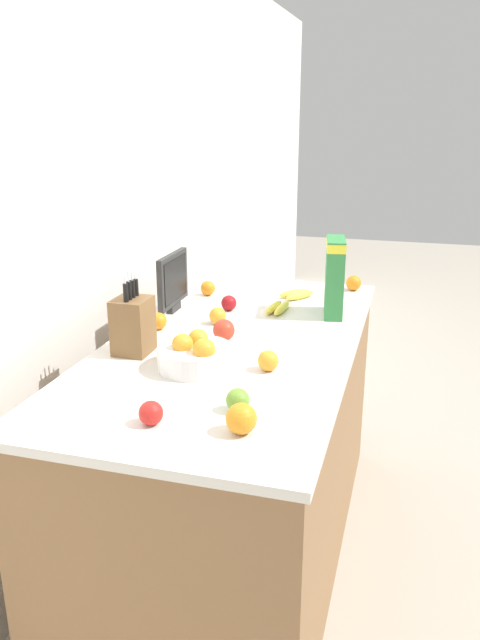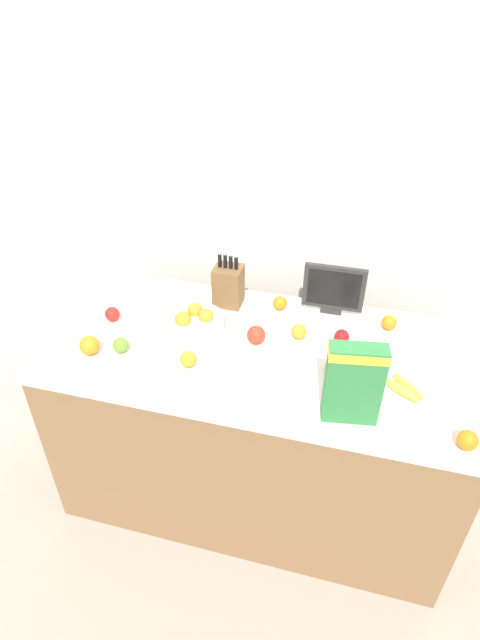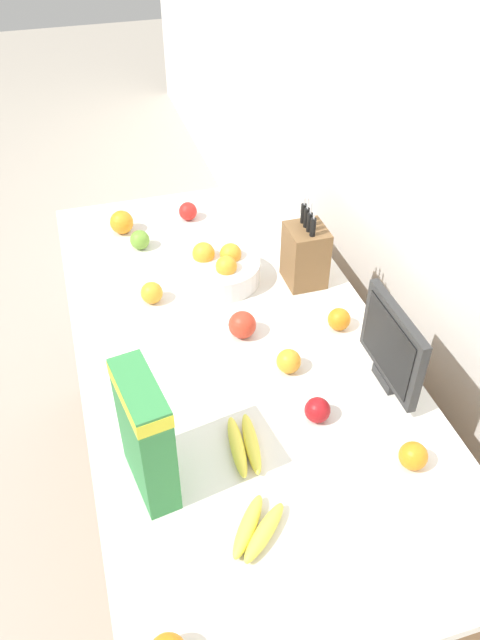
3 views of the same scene
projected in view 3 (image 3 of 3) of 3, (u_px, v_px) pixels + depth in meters
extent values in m
plane|color=#B2A899|center=(235.00, 520.00, 2.44)|extent=(14.00, 14.00, 0.00)
cube|color=silver|center=(461.00, 202.00, 1.74)|extent=(9.00, 0.06, 2.60)
cube|color=olive|center=(234.00, 447.00, 2.14)|extent=(1.81, 0.87, 0.91)
cube|color=silver|center=(233.00, 347.00, 1.84)|extent=(1.84, 0.90, 0.03)
cube|color=brown|center=(305.00, 255.00, 2.00)|extent=(0.13, 0.12, 0.20)
cylinder|color=black|center=(303.00, 213.00, 1.94)|extent=(0.02, 0.02, 0.06)
cube|color=silver|center=(304.00, 201.00, 1.91)|extent=(0.01, 0.00, 0.03)
cylinder|color=black|center=(307.00, 218.00, 1.92)|extent=(0.02, 0.02, 0.06)
cube|color=silver|center=(308.00, 203.00, 1.89)|extent=(0.01, 0.00, 0.04)
cylinder|color=black|center=(310.00, 222.00, 1.90)|extent=(0.02, 0.02, 0.06)
cube|color=silver|center=(311.00, 208.00, 1.87)|extent=(0.01, 0.00, 0.04)
cylinder|color=black|center=(313.00, 227.00, 1.89)|extent=(0.02, 0.02, 0.06)
cube|color=silver|center=(314.00, 216.00, 1.86)|extent=(0.01, 0.00, 0.02)
cube|color=#2D2D2D|center=(385.00, 378.00, 1.70)|extent=(0.10, 0.03, 0.03)
cube|color=#2D2D2D|center=(392.00, 344.00, 1.62)|extent=(0.29, 0.02, 0.22)
cube|color=black|center=(388.00, 345.00, 1.62)|extent=(0.24, 0.00, 0.18)
cube|color=#338442|center=(146.00, 436.00, 1.36)|extent=(0.21, 0.10, 0.33)
cube|color=yellow|center=(139.00, 393.00, 1.27)|extent=(0.21, 0.11, 0.04)
cylinder|color=silver|center=(221.00, 271.00, 2.04)|extent=(0.25, 0.25, 0.07)
sphere|color=orange|center=(226.00, 266.00, 1.98)|extent=(0.07, 0.07, 0.07)
sphere|color=orange|center=(231.00, 254.00, 2.03)|extent=(0.07, 0.07, 0.07)
sphere|color=orange|center=(205.00, 253.00, 2.03)|extent=(0.07, 0.07, 0.07)
ellipsoid|color=yellow|center=(248.00, 526.00, 1.35)|extent=(0.15, 0.13, 0.04)
ellipsoid|color=yellow|center=(264.00, 532.00, 1.34)|extent=(0.14, 0.15, 0.04)
ellipsoid|color=yellow|center=(237.00, 446.00, 1.52)|extent=(0.19, 0.05, 0.03)
ellipsoid|color=yellow|center=(251.00, 443.00, 1.53)|extent=(0.19, 0.06, 0.03)
sphere|color=#6B9E33|center=(140.00, 240.00, 2.19)|extent=(0.07, 0.07, 0.07)
sphere|color=red|center=(188.00, 211.00, 2.34)|extent=(0.07, 0.07, 0.07)
sphere|color=red|center=(242.00, 325.00, 1.83)|extent=(0.08, 0.08, 0.08)
sphere|color=#A31419|center=(317.00, 410.00, 1.59)|extent=(0.07, 0.07, 0.07)
sphere|color=orange|center=(152.00, 293.00, 1.96)|extent=(0.07, 0.07, 0.07)
sphere|color=orange|center=(413.00, 456.00, 1.48)|extent=(0.07, 0.07, 0.07)
sphere|color=orange|center=(289.00, 361.00, 1.72)|extent=(0.07, 0.07, 0.07)
sphere|color=orange|center=(122.00, 222.00, 2.26)|extent=(0.08, 0.08, 0.08)
sphere|color=orange|center=(339.00, 319.00, 1.86)|extent=(0.07, 0.07, 0.07)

